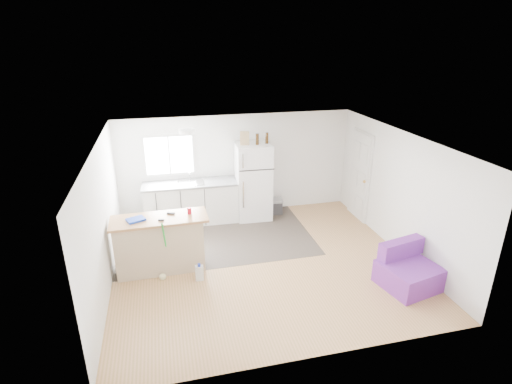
# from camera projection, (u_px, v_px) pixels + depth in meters

# --- Properties ---
(room) EXTENTS (5.51, 5.01, 2.41)m
(room) POSITION_uv_depth(u_px,v_px,m) (263.00, 206.00, 7.21)
(room) COLOR #A37944
(room) RESTS_ON ground
(vinyl_zone) EXTENTS (4.05, 2.50, 0.00)m
(vinyl_zone) POSITION_uv_depth(u_px,v_px,m) (216.00, 237.00, 8.62)
(vinyl_zone) COLOR #382F2A
(vinyl_zone) RESTS_ON floor
(window) EXTENTS (1.18, 0.06, 0.98)m
(window) POSITION_uv_depth(u_px,v_px,m) (169.00, 155.00, 8.99)
(window) COLOR white
(window) RESTS_ON back_wall
(interior_door) EXTENTS (0.11, 0.92, 2.10)m
(interior_door) POSITION_uv_depth(u_px,v_px,m) (360.00, 176.00, 9.27)
(interior_door) COLOR white
(interior_door) RESTS_ON right_wall
(ceiling_fixture) EXTENTS (0.30, 0.30, 0.07)m
(ceiling_fixture) POSITION_uv_depth(u_px,v_px,m) (187.00, 131.00, 7.61)
(ceiling_fixture) COLOR white
(ceiling_fixture) RESTS_ON ceiling
(kitchen_cabinets) EXTENTS (2.19, 0.73, 1.26)m
(kitchen_cabinets) POSITION_uv_depth(u_px,v_px,m) (192.00, 202.00, 9.18)
(kitchen_cabinets) COLOR white
(kitchen_cabinets) RESTS_ON floor
(peninsula) EXTENTS (1.71, 0.68, 1.05)m
(peninsula) POSITION_uv_depth(u_px,v_px,m) (160.00, 244.00, 7.26)
(peninsula) COLOR tan
(peninsula) RESTS_ON floor
(refrigerator) EXTENTS (0.82, 0.78, 1.80)m
(refrigerator) POSITION_uv_depth(u_px,v_px,m) (253.00, 181.00, 9.30)
(refrigerator) COLOR white
(refrigerator) RESTS_ON floor
(cooler) EXTENTS (0.52, 0.39, 0.37)m
(cooler) POSITION_uv_depth(u_px,v_px,m) (272.00, 206.00, 9.74)
(cooler) COLOR #2E2E30
(cooler) RESTS_ON floor
(purple_seat) EXTENTS (1.05, 1.01, 0.73)m
(purple_seat) POSITION_uv_depth(u_px,v_px,m) (407.00, 271.00, 6.89)
(purple_seat) COLOR purple
(purple_seat) RESTS_ON floor
(cleaner_jug) EXTENTS (0.15, 0.12, 0.32)m
(cleaner_jug) POSITION_uv_depth(u_px,v_px,m) (199.00, 273.00, 7.07)
(cleaner_jug) COLOR silver
(cleaner_jug) RESTS_ON floor
(mop) EXTENTS (0.22, 0.32, 1.13)m
(mop) POSITION_uv_depth(u_px,v_px,m) (164.00, 267.00, 7.08)
(mop) COLOR green
(mop) RESTS_ON floor
(red_cup) EXTENTS (0.09, 0.09, 0.12)m
(red_cup) POSITION_uv_depth(u_px,v_px,m) (189.00, 211.00, 7.22)
(red_cup) COLOR red
(red_cup) RESTS_ON peninsula
(blue_tray) EXTENTS (0.36, 0.32, 0.04)m
(blue_tray) POSITION_uv_depth(u_px,v_px,m) (136.00, 220.00, 6.97)
(blue_tray) COLOR #1438BE
(blue_tray) RESTS_ON peninsula
(tool_a) EXTENTS (0.15, 0.10, 0.03)m
(tool_a) POSITION_uv_depth(u_px,v_px,m) (171.00, 213.00, 7.22)
(tool_a) COLOR black
(tool_a) RESTS_ON peninsula
(tool_b) EXTENTS (0.11, 0.06, 0.03)m
(tool_b) POSITION_uv_depth(u_px,v_px,m) (161.00, 220.00, 6.96)
(tool_b) COLOR black
(tool_b) RESTS_ON peninsula
(cardboard_box) EXTENTS (0.21, 0.13, 0.30)m
(cardboard_box) POSITION_uv_depth(u_px,v_px,m) (245.00, 138.00, 8.83)
(cardboard_box) COLOR tan
(cardboard_box) RESTS_ON refrigerator
(bottle_left) EXTENTS (0.08, 0.08, 0.25)m
(bottle_left) POSITION_uv_depth(u_px,v_px,m) (257.00, 139.00, 8.85)
(bottle_left) COLOR #362009
(bottle_left) RESTS_ON refrigerator
(bottle_right) EXTENTS (0.08, 0.08, 0.25)m
(bottle_right) POSITION_uv_depth(u_px,v_px,m) (267.00, 138.00, 8.95)
(bottle_right) COLOR #362009
(bottle_right) RESTS_ON refrigerator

